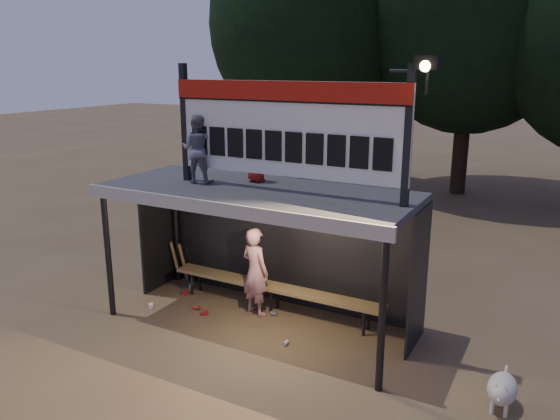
# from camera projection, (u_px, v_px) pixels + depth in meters

# --- Properties ---
(ground) EXTENTS (80.00, 80.00, 0.00)m
(ground) POSITION_uv_depth(u_px,v_px,m) (258.00, 323.00, 9.14)
(ground) COLOR brown
(ground) RESTS_ON ground
(player) EXTENTS (0.65, 0.52, 1.55)m
(player) POSITION_uv_depth(u_px,v_px,m) (255.00, 272.00, 9.31)
(player) COLOR silver
(player) RESTS_ON ground
(child_a) EXTENTS (0.62, 0.54, 1.10)m
(child_a) POSITION_uv_depth(u_px,v_px,m) (198.00, 149.00, 8.83)
(child_a) COLOR slate
(child_a) RESTS_ON dugout_shelter
(child_b) EXTENTS (0.50, 0.43, 0.86)m
(child_b) POSITION_uv_depth(u_px,v_px,m) (257.00, 156.00, 8.94)
(child_b) COLOR #A9221A
(child_b) RESTS_ON dugout_shelter
(dugout_shelter) EXTENTS (5.10, 2.08, 2.32)m
(dugout_shelter) POSITION_uv_depth(u_px,v_px,m) (265.00, 214.00, 8.87)
(dugout_shelter) COLOR #3A3A3C
(dugout_shelter) RESTS_ON ground
(scoreboard_assembly) EXTENTS (4.10, 0.27, 1.99)m
(scoreboard_assembly) POSITION_uv_depth(u_px,v_px,m) (288.00, 126.00, 8.02)
(scoreboard_assembly) COLOR black
(scoreboard_assembly) RESTS_ON dugout_shelter
(bench) EXTENTS (4.00, 0.35, 0.48)m
(bench) POSITION_uv_depth(u_px,v_px,m) (274.00, 288.00, 9.50)
(bench) COLOR #997B48
(bench) RESTS_ON ground
(tree_left) EXTENTS (6.46, 6.46, 9.27)m
(tree_left) POSITION_uv_depth(u_px,v_px,m) (307.00, 23.00, 18.05)
(tree_left) COLOR #301E15
(tree_left) RESTS_ON ground
(dog) EXTENTS (0.36, 0.81, 0.49)m
(dog) POSITION_uv_depth(u_px,v_px,m) (502.00, 390.00, 6.80)
(dog) COLOR beige
(dog) RESTS_ON ground
(bats) EXTENTS (0.48, 0.33, 0.84)m
(bats) POSITION_uv_depth(u_px,v_px,m) (183.00, 262.00, 10.74)
(bats) COLOR #987347
(bats) RESTS_ON ground
(litter) EXTENTS (2.82, 1.24, 0.08)m
(litter) POSITION_uv_depth(u_px,v_px,m) (209.00, 307.00, 9.66)
(litter) COLOR #A51C1F
(litter) RESTS_ON ground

